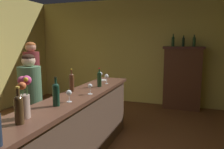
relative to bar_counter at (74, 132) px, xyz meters
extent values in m
cube|color=tan|center=(-0.32, 3.51, 0.92)|extent=(5.36, 0.12, 2.84)
cube|color=brown|center=(0.00, 0.00, -0.03)|extent=(0.47, 3.05, 0.94)
cube|color=brown|center=(0.00, 0.00, 0.46)|extent=(0.53, 3.18, 0.05)
cube|color=#512E1E|center=(1.25, 3.24, 0.29)|extent=(0.89, 0.31, 1.58)
cube|color=#502B26|center=(1.25, 3.24, 1.05)|extent=(0.97, 0.37, 0.06)
cylinder|color=#1B331B|center=(0.07, 0.71, 0.59)|extent=(0.07, 0.07, 0.21)
sphere|color=#1B331B|center=(0.07, 0.71, 0.70)|extent=(0.07, 0.07, 0.07)
cylinder|color=#1B331B|center=(0.07, 0.71, 0.74)|extent=(0.02, 0.02, 0.07)
cylinder|color=#B32220|center=(0.07, 0.71, 0.78)|extent=(0.03, 0.03, 0.02)
cylinder|color=#412E18|center=(0.03, -0.99, 0.60)|extent=(0.08, 0.08, 0.22)
sphere|color=#412E18|center=(0.03, -0.99, 0.71)|extent=(0.08, 0.08, 0.08)
cylinder|color=#412E18|center=(0.03, -0.99, 0.76)|extent=(0.03, 0.03, 0.10)
cylinder|color=gold|center=(0.03, -0.99, 0.81)|extent=(0.03, 0.03, 0.02)
cylinder|color=#133324|center=(0.03, -0.42, 0.60)|extent=(0.08, 0.08, 0.22)
sphere|color=#133324|center=(0.03, -0.42, 0.71)|extent=(0.08, 0.08, 0.08)
cylinder|color=#133324|center=(0.03, -0.42, 0.75)|extent=(0.03, 0.03, 0.09)
cylinder|color=black|center=(0.03, -0.42, 0.81)|extent=(0.03, 0.03, 0.02)
cylinder|color=#4C2A18|center=(-0.17, 0.27, 0.60)|extent=(0.07, 0.07, 0.23)
sphere|color=#4C2A18|center=(-0.17, 0.27, 0.71)|extent=(0.07, 0.07, 0.07)
cylinder|color=#4C2A18|center=(-0.17, 0.27, 0.76)|extent=(0.03, 0.03, 0.09)
cylinder|color=gold|center=(-0.17, 0.27, 0.81)|extent=(0.03, 0.03, 0.02)
cylinder|color=white|center=(0.09, 0.98, 0.49)|extent=(0.06, 0.06, 0.00)
cylinder|color=white|center=(0.09, 0.98, 0.53)|extent=(0.01, 0.01, 0.08)
ellipsoid|color=white|center=(0.09, 0.98, 0.62)|extent=(0.07, 0.07, 0.08)
cylinder|color=white|center=(0.15, 0.20, 0.49)|extent=(0.07, 0.07, 0.00)
cylinder|color=white|center=(0.15, 0.20, 0.53)|extent=(0.01, 0.01, 0.08)
ellipsoid|color=white|center=(0.15, 0.20, 0.60)|extent=(0.06, 0.06, 0.06)
cylinder|color=white|center=(-0.17, 1.34, 0.49)|extent=(0.07, 0.07, 0.00)
cylinder|color=white|center=(-0.17, 1.34, 0.52)|extent=(0.01, 0.01, 0.06)
ellipsoid|color=white|center=(-0.17, 1.34, 0.59)|extent=(0.08, 0.08, 0.07)
ellipsoid|color=maroon|center=(-0.17, 1.34, 0.57)|extent=(0.06, 0.06, 0.03)
cylinder|color=white|center=(0.08, -0.23, 0.49)|extent=(0.06, 0.06, 0.00)
cylinder|color=white|center=(0.08, -0.23, 0.53)|extent=(0.01, 0.01, 0.07)
ellipsoid|color=white|center=(0.08, -0.23, 0.60)|extent=(0.06, 0.06, 0.07)
cylinder|color=tan|center=(-0.04, -0.85, 0.60)|extent=(0.11, 0.11, 0.22)
cylinder|color=#38602D|center=(0.00, -0.85, 0.74)|extent=(0.01, 0.01, 0.23)
sphere|color=gold|center=(0.00, -0.85, 0.85)|extent=(0.04, 0.04, 0.04)
cylinder|color=#38602D|center=(-0.01, -0.83, 0.73)|extent=(0.01, 0.01, 0.22)
sphere|color=#D1407E|center=(-0.01, -0.83, 0.84)|extent=(0.09, 0.09, 0.09)
cylinder|color=#38602D|center=(-0.06, -0.83, 0.73)|extent=(0.01, 0.01, 0.22)
sphere|color=#CE4D78|center=(-0.06, -0.83, 0.84)|extent=(0.08, 0.08, 0.08)
cylinder|color=#38602D|center=(-0.06, -0.85, 0.71)|extent=(0.01, 0.01, 0.18)
sphere|color=orange|center=(-0.06, -0.85, 0.80)|extent=(0.05, 0.05, 0.05)
cylinder|color=#38602D|center=(-0.06, -0.89, 0.70)|extent=(0.01, 0.01, 0.17)
sphere|color=orange|center=(-0.06, -0.89, 0.79)|extent=(0.04, 0.04, 0.04)
cylinder|color=#38602D|center=(-0.01, -0.88, 0.71)|extent=(0.01, 0.01, 0.18)
sphere|color=#D86132|center=(-0.01, -0.88, 0.80)|extent=(0.07, 0.07, 0.07)
cylinder|color=white|center=(-0.09, 1.24, 0.50)|extent=(0.16, 0.16, 0.01)
cylinder|color=#193921|center=(0.99, 3.24, 1.18)|extent=(0.07, 0.07, 0.21)
sphere|color=#193921|center=(0.99, 3.24, 1.29)|extent=(0.07, 0.07, 0.07)
cylinder|color=#193921|center=(0.99, 3.24, 1.33)|extent=(0.03, 0.03, 0.08)
cylinder|color=black|center=(0.99, 3.24, 1.38)|extent=(0.03, 0.03, 0.02)
cylinder|color=black|center=(1.24, 3.24, 1.17)|extent=(0.06, 0.06, 0.18)
sphere|color=black|center=(1.24, 3.24, 1.26)|extent=(0.06, 0.06, 0.06)
cylinder|color=black|center=(1.24, 3.24, 1.30)|extent=(0.03, 0.03, 0.08)
cylinder|color=gold|center=(1.24, 3.24, 1.35)|extent=(0.03, 0.03, 0.02)
cylinder|color=#1E381F|center=(1.49, 3.24, 1.17)|extent=(0.07, 0.07, 0.19)
sphere|color=#1E381F|center=(1.49, 3.24, 1.27)|extent=(0.07, 0.07, 0.07)
cylinder|color=#1E381F|center=(1.49, 3.24, 1.31)|extent=(0.03, 0.03, 0.07)
cylinder|color=black|center=(1.49, 3.24, 1.35)|extent=(0.03, 0.03, 0.02)
cylinder|color=#AE9F99|center=(-0.86, 0.20, -0.12)|extent=(0.25, 0.25, 0.76)
cylinder|color=#466848|center=(-0.86, 0.20, 0.55)|extent=(0.34, 0.34, 0.56)
sphere|color=#D2B091|center=(-0.86, 0.20, 0.92)|extent=(0.20, 0.20, 0.20)
ellipsoid|color=black|center=(-0.86, 0.20, 0.96)|extent=(0.19, 0.19, 0.11)
cylinder|color=#372C37|center=(-1.54, 1.09, -0.06)|extent=(0.22, 0.22, 0.88)
cylinder|color=maroon|center=(-1.54, 1.09, 0.69)|extent=(0.31, 0.31, 0.62)
sphere|color=tan|center=(-1.54, 1.09, 1.09)|extent=(0.20, 0.20, 0.20)
ellipsoid|color=#9D5126|center=(-1.54, 1.09, 1.14)|extent=(0.19, 0.19, 0.11)
camera|label=1|loc=(1.39, -2.43, 1.20)|focal=35.02mm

